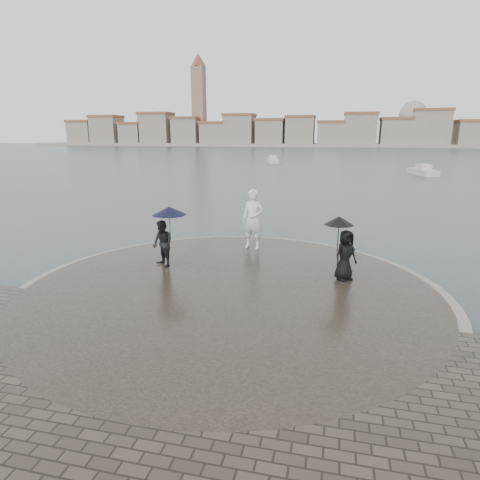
# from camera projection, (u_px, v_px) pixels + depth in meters

# --- Properties ---
(ground) EXTENTS (400.00, 400.00, 0.00)m
(ground) POSITION_uv_depth(u_px,v_px,m) (188.00, 361.00, 8.55)
(ground) COLOR #2B3835
(ground) RESTS_ON ground
(kerb_ring) EXTENTS (12.50, 12.50, 0.32)m
(kerb_ring) POSITION_uv_depth(u_px,v_px,m) (230.00, 293.00, 11.81)
(kerb_ring) COLOR gray
(kerb_ring) RESTS_ON ground
(quay_tip) EXTENTS (11.90, 11.90, 0.36)m
(quay_tip) POSITION_uv_depth(u_px,v_px,m) (230.00, 293.00, 11.80)
(quay_tip) COLOR #2D261E
(quay_tip) RESTS_ON ground
(statue) EXTENTS (0.90, 0.65, 2.31)m
(statue) POSITION_uv_depth(u_px,v_px,m) (253.00, 219.00, 15.49)
(statue) COLOR silver
(statue) RESTS_ON quay_tip
(visitor_left) EXTENTS (1.31, 1.16, 2.04)m
(visitor_left) POSITION_uv_depth(u_px,v_px,m) (165.00, 232.00, 13.33)
(visitor_left) COLOR black
(visitor_left) RESTS_ON quay_tip
(visitor_right) EXTENTS (1.16, 0.99, 1.95)m
(visitor_right) POSITION_uv_depth(u_px,v_px,m) (344.00, 246.00, 12.14)
(visitor_right) COLOR black
(visitor_right) RESTS_ON quay_tip
(far_skyline) EXTENTS (260.00, 20.00, 37.00)m
(far_skyline) POSITION_uv_depth(u_px,v_px,m) (315.00, 132.00, 159.75)
(far_skyline) COLOR gray
(far_skyline) RESTS_ON ground
(boats) EXTENTS (23.72, 22.22, 1.50)m
(boats) POSITION_uv_depth(u_px,v_px,m) (334.00, 165.00, 58.05)
(boats) COLOR beige
(boats) RESTS_ON ground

